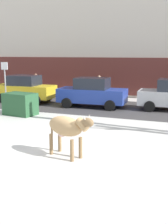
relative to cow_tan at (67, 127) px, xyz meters
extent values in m
plane|color=silver|center=(-0.31, 0.16, -0.99)|extent=(120.00, 120.00, 0.00)
cube|color=#423F3F|center=(-0.31, 8.95, -0.99)|extent=(60.00, 5.60, 0.01)
cube|color=beige|center=(-0.31, 16.42, 5.51)|extent=(44.00, 6.00, 13.00)
cube|color=#5B2823|center=(-0.31, 13.37, 0.61)|extent=(43.12, 0.10, 2.80)
ellipsoid|color=tan|center=(-0.07, 0.03, 0.03)|extent=(1.52, 1.07, 0.64)
cylinder|color=olive|center=(0.46, 0.03, -0.64)|extent=(0.12, 0.12, 0.70)
cylinder|color=olive|center=(0.32, -0.33, -0.64)|extent=(0.12, 0.12, 0.70)
cylinder|color=olive|center=(-0.45, 0.39, -0.64)|extent=(0.12, 0.12, 0.70)
cylinder|color=olive|center=(-0.59, 0.02, -0.64)|extent=(0.12, 0.12, 0.70)
cylinder|color=tan|center=(0.63, -0.25, 0.21)|extent=(0.54, 0.42, 0.44)
ellipsoid|color=olive|center=(0.84, -0.33, 0.31)|extent=(0.50, 0.38, 0.28)
cone|color=beige|center=(0.84, -0.21, 0.47)|extent=(0.10, 0.13, 0.15)
cone|color=beige|center=(0.76, -0.41, 0.47)|extent=(0.10, 0.13, 0.15)
cylinder|color=olive|center=(-0.69, 0.27, -0.22)|extent=(0.06, 0.06, 0.60)
ellipsoid|color=beige|center=(-0.23, 0.09, -0.27)|extent=(0.35, 0.33, 0.20)
cube|color=gold|center=(-7.30, 8.96, -0.25)|extent=(4.27, 1.94, 0.84)
cube|color=#1E232D|center=(-7.30, 8.96, 0.51)|extent=(2.07, 1.63, 0.68)
cylinder|color=black|center=(-5.97, 9.90, -0.67)|extent=(0.65, 0.25, 0.64)
cylinder|color=black|center=(-5.90, 8.14, -0.67)|extent=(0.65, 0.25, 0.64)
cylinder|color=black|center=(-8.70, 9.78, -0.67)|extent=(0.65, 0.25, 0.64)
cylinder|color=black|center=(-8.62, 8.02, -0.67)|extent=(0.65, 0.25, 0.64)
cube|color=#233D9E|center=(-2.25, 8.77, -0.25)|extent=(4.27, 1.94, 0.84)
cube|color=#1E232D|center=(-2.25, 8.77, 0.51)|extent=(2.07, 1.63, 0.68)
cylinder|color=black|center=(-0.92, 9.71, -0.67)|extent=(0.65, 0.25, 0.64)
cylinder|color=black|center=(-0.85, 7.95, -0.67)|extent=(0.65, 0.25, 0.64)
cylinder|color=black|center=(-3.65, 9.59, -0.67)|extent=(0.65, 0.25, 0.64)
cylinder|color=black|center=(-3.57, 7.83, -0.67)|extent=(0.65, 0.25, 0.64)
cylinder|color=black|center=(1.28, 10.23, -0.67)|extent=(0.65, 0.25, 0.64)
cylinder|color=black|center=(1.36, 8.47, -0.67)|extent=(0.65, 0.25, 0.64)
cylinder|color=#282833|center=(-8.16, 12.01, -0.55)|extent=(0.24, 0.24, 0.88)
cube|color=maroon|center=(-8.16, 12.01, 0.21)|extent=(0.36, 0.22, 0.64)
sphere|color=#9E7051|center=(-8.16, 12.01, 0.64)|extent=(0.20, 0.20, 0.20)
cylinder|color=#282833|center=(-2.86, 12.01, -0.55)|extent=(0.24, 0.24, 0.88)
cube|color=#232328|center=(-2.86, 12.01, 0.21)|extent=(0.36, 0.22, 0.64)
sphere|color=tan|center=(-2.86, 12.01, 0.64)|extent=(0.20, 0.20, 0.20)
cube|color=#285633|center=(-5.14, 5.13, -0.39)|extent=(1.85, 1.34, 1.20)
cylinder|color=gray|center=(-6.78, 6.12, 0.21)|extent=(0.08, 0.08, 2.40)
cube|color=silver|center=(-6.78, 6.12, 1.61)|extent=(0.44, 0.04, 0.44)
camera|label=1|loc=(3.82, -8.34, 2.36)|focal=46.99mm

